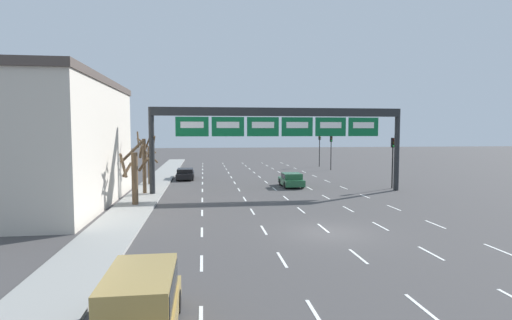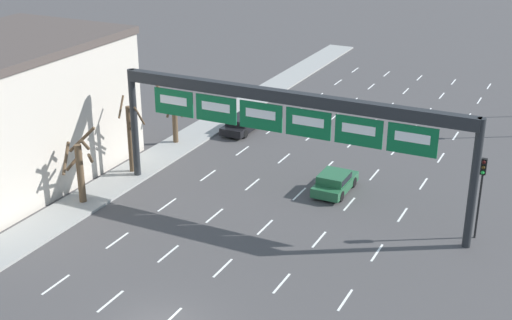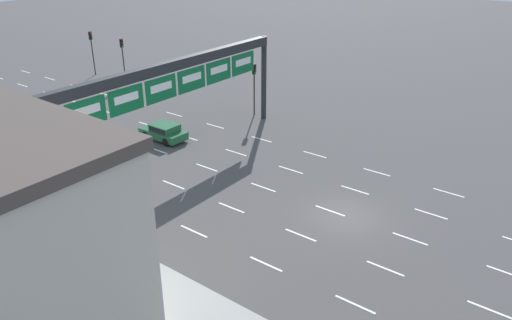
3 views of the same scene
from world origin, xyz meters
The scene contains 9 objects.
ground_plane centered at (0.00, 0.00, 0.00)m, with size 220.00×220.00×0.00m, color #474444.
lane_dashes centered at (0.00, 13.50, 0.00)m, with size 13.32×67.00×0.01m.
sign_gantry centered at (0.00, 13.75, 6.06)m, with size 21.86×0.70×7.31m.
car_green centered at (1.85, 17.27, 0.71)m, with size 1.86×3.91×1.33m.
traffic_light_near_gantry centered at (10.91, 32.94, 3.40)m, with size 0.30×0.35×4.76m.
traffic_light_mid_block centered at (10.93, 15.01, 3.36)m, with size 0.30×0.35×4.71m.
traffic_light_far_end centered at (10.87, 38.28, 3.52)m, with size 0.30×0.35×4.96m.
tree_bare_second centered at (-11.34, 8.99, 2.40)m, with size 2.19×2.28×4.56m.
tree_bare_third centered at (-11.31, 14.15, 2.79)m, with size 1.65×1.63×5.15m.
Camera 3 is at (-23.47, -11.07, 15.44)m, focal length 35.00 mm.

